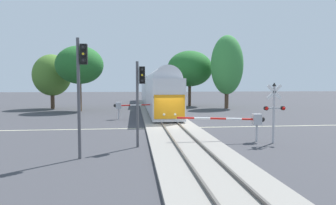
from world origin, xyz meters
The scene contains 13 objects.
ground_plane centered at (0.00, 0.00, 0.00)m, with size 220.00×220.00×0.00m, color #3D3D42.
road_centre_stripe centered at (0.00, 0.00, 0.00)m, with size 44.00×0.20×0.01m.
railway_track centered at (0.00, 0.00, 0.10)m, with size 4.40×80.00×0.32m.
commuter_train centered at (0.00, 20.61, 2.79)m, with size 3.04×41.71×5.16m.
crossing_gate_near centered at (4.13, -6.58, 1.41)m, with size 5.74×0.40×1.80m.
crossing_signal_mast centered at (5.57, -7.25, 2.33)m, with size 1.36×0.44×3.81m.
crossing_gate_far centered at (-3.94, 6.58, 1.41)m, with size 6.55×0.40×1.80m.
traffic_signal_median centered at (-2.78, -7.43, 3.38)m, with size 0.53×0.38×5.04m.
traffic_signal_near_left centered at (-5.70, -9.87, 4.00)m, with size 0.53×0.38×5.99m.
oak_far_right centered at (10.69, 18.79, 6.51)m, with size 4.81×4.81×10.95m.
pine_left_background centered at (-15.21, 21.08, 4.97)m, with size 5.53×5.53×8.04m.
elm_centre_background centered at (6.05, 24.24, 6.20)m, with size 7.48×7.48×9.15m.
oak_behind_train centered at (-10.42, 16.61, 6.24)m, with size 6.34×6.34×8.81m.
Camera 1 is at (-3.08, -25.04, 3.76)m, focal length 32.08 mm.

